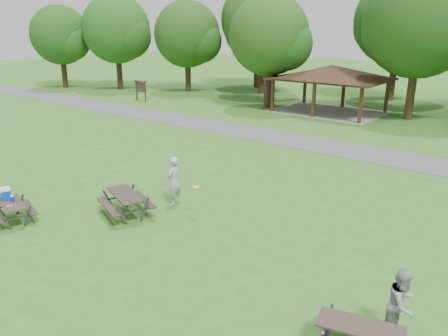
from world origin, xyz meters
TOP-DOWN VIEW (x-y plane):
  - ground at (0.00, 0.00)m, footprint 160.00×160.00m
  - asphalt_path at (0.00, 14.00)m, footprint 120.00×3.20m
  - pavilion at (-4.00, 24.00)m, footprint 8.60×7.01m
  - notice_board at (-20.00, 18.00)m, footprint 1.60×0.30m
  - tree_row_a at (-27.91, 22.03)m, footprint 7.56×7.20m
  - tree_row_b at (-20.92, 25.53)m, footprint 7.14×6.80m
  - tree_row_c at (-13.90, 29.03)m, footprint 8.19×7.80m
  - tree_row_d at (-8.92, 22.53)m, footprint 6.93×6.60m
  - tree_row_e at (2.10, 25.03)m, footprint 8.40×8.00m
  - tree_deep_a at (-16.90, 32.53)m, footprint 8.40×8.00m
  - tree_deep_b at (-1.90, 33.03)m, footprint 8.40×8.00m
  - tree_flank_left at (-33.92, 19.03)m, footprint 6.72×6.40m
  - picnic_table_near at (-3.73, -2.44)m, footprint 2.05×1.83m
  - picnic_table_middle at (-0.80, 0.43)m, footprint 2.48×2.24m
  - picnic_table_far at (8.82, -1.22)m, footprint 2.09×1.84m
  - frisbee_in_flight at (1.37, 1.92)m, footprint 0.29×0.29m
  - frisbee_thrower at (-0.15, 2.30)m, footprint 0.60×0.79m
  - frisbee_catcher at (9.29, -0.08)m, footprint 0.76×0.91m

SIDE VIEW (x-z plane):
  - ground at x=0.00m, z-range 0.00..0.00m
  - asphalt_path at x=0.00m, z-range 0.00..0.02m
  - picnic_table_far at x=8.82m, z-range 0.18..0.96m
  - picnic_table_middle at x=-0.80m, z-range 0.21..1.09m
  - picnic_table_near at x=-3.73m, z-range 0.09..1.29m
  - frisbee_catcher at x=9.29m, z-range 0.00..1.70m
  - frisbee_thrower at x=-0.15m, z-range 0.00..1.94m
  - frisbee_in_flight at x=1.37m, z-range 1.17..1.19m
  - notice_board at x=-20.00m, z-range 0.37..2.25m
  - pavilion at x=-4.00m, z-range 1.18..4.94m
  - tree_flank_left at x=-33.92m, z-range 1.06..9.99m
  - tree_row_b at x=-20.92m, z-range 1.03..10.30m
  - tree_row_d at x=-8.92m, z-range 1.13..10.41m
  - tree_row_a at x=-27.91m, z-range 1.17..11.14m
  - tree_row_c at x=-13.90m, z-range 1.20..11.87m
  - tree_row_e at x=2.10m, z-range 1.27..12.29m
  - tree_deep_b at x=-1.90m, z-range 1.32..12.45m
  - tree_deep_a at x=-16.90m, z-range 1.44..12.82m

